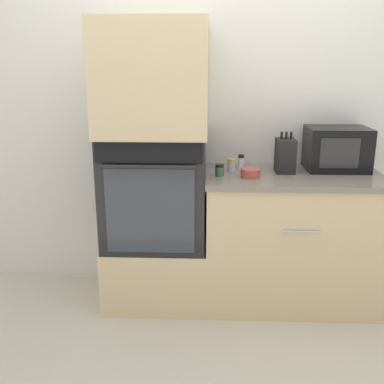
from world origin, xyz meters
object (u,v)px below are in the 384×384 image
wall_oven (156,189)px  microwave (337,149)px  knife_block (285,155)px  bowl (250,173)px  condiment_jar_mid (232,165)px  condiment_jar_near (220,170)px  condiment_jar_far (241,162)px

wall_oven → microwave: size_ratio=1.82×
knife_block → bowl: knife_block is taller
bowl → condiment_jar_mid: 0.20m
condiment_jar_near → condiment_jar_mid: 0.16m
condiment_jar_far → microwave: bearing=0.7°
wall_oven → condiment_jar_mid: size_ratio=9.02×
condiment_jar_near → condiment_jar_far: size_ratio=0.75×
microwave → condiment_jar_far: size_ratio=4.02×
condiment_jar_mid → condiment_jar_far: bearing=40.7°
knife_block → bowl: bearing=-148.0°
knife_block → condiment_jar_near: bearing=-164.3°
wall_oven → condiment_jar_far: bearing=12.9°
condiment_jar_near → condiment_jar_far: bearing=53.1°
bowl → condiment_jar_far: (-0.04, 0.22, 0.02)m
condiment_jar_near → knife_block: bearing=15.7°
microwave → knife_block: microwave is taller
wall_oven → microwave: microwave is taller
bowl → wall_oven: bearing=171.2°
wall_oven → microwave: 1.20m
condiment_jar_near → condiment_jar_mid: (0.08, 0.14, 0.00)m
knife_block → bowl: (-0.23, -0.14, -0.08)m
microwave → condiment_jar_far: bearing=-179.3°
wall_oven → knife_block: bearing=3.5°
wall_oven → condiment_jar_mid: (0.49, 0.07, 0.14)m
microwave → bowl: microwave is taller
bowl → microwave: bearing=21.6°
condiment_jar_mid → condiment_jar_near: bearing=-120.3°
microwave → bowl: (-0.57, -0.23, -0.11)m
condiment_jar_mid → bowl: bearing=-56.4°
wall_oven → condiment_jar_mid: 0.51m
wall_oven → microwave: bearing=6.5°
condiment_jar_far → knife_block: bearing=-15.6°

